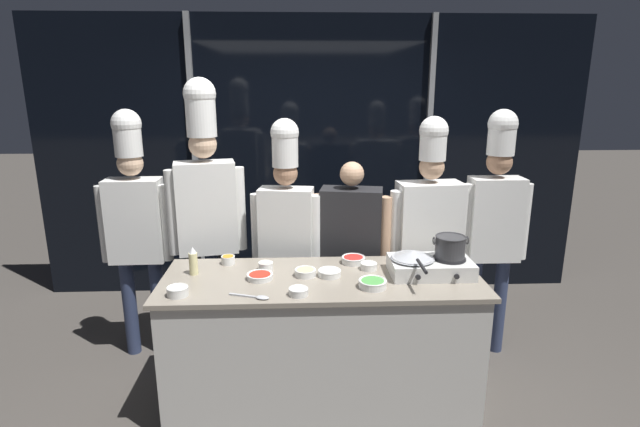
{
  "coord_description": "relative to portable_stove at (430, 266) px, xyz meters",
  "views": [
    {
      "loc": [
        -0.14,
        -2.93,
        2.11
      ],
      "look_at": [
        0.0,
        0.25,
        1.25
      ],
      "focal_mm": 28.0,
      "sensor_mm": 36.0,
      "label": 1
    }
  ],
  "objects": [
    {
      "name": "ground_plane",
      "position": [
        -0.7,
        -0.02,
        -0.95
      ],
      "size": [
        24.0,
        24.0,
        0.0
      ],
      "primitive_type": "plane",
      "color": "#47423D"
    },
    {
      "name": "stock_pot",
      "position": [
        0.12,
        0.0,
        0.13
      ],
      "size": [
        0.22,
        0.19,
        0.14
      ],
      "color": "#333335",
      "rests_on": "portable_stove"
    },
    {
      "name": "prep_bowl_rice",
      "position": [
        -0.65,
        -0.0,
        -0.03
      ],
      "size": [
        0.15,
        0.15,
        0.04
      ],
      "color": "white",
      "rests_on": "demo_counter"
    },
    {
      "name": "window_wall_back",
      "position": [
        -0.7,
        1.91,
        0.4
      ],
      "size": [
        5.32,
        0.09,
        2.7
      ],
      "color": "black",
      "rests_on": "ground_plane"
    },
    {
      "name": "chef_sous",
      "position": [
        -1.52,
        0.67,
        0.28
      ],
      "size": [
        0.56,
        0.31,
        2.13
      ],
      "rotation": [
        0.0,
        0.0,
        3.34
      ],
      "color": "#232326",
      "rests_on": "ground_plane"
    },
    {
      "name": "serving_spoon_slotted",
      "position": [
        -1.08,
        -0.31,
        -0.05
      ],
      "size": [
        0.24,
        0.11,
        0.02
      ],
      "color": "#B2B5BA",
      "rests_on": "demo_counter"
    },
    {
      "name": "frying_pan",
      "position": [
        -0.12,
        -0.0,
        0.08
      ],
      "size": [
        0.28,
        0.48,
        0.05
      ],
      "color": "#ADAFB5",
      "rests_on": "portable_stove"
    },
    {
      "name": "chef_apprentice",
      "position": [
        0.63,
        0.58,
        0.17
      ],
      "size": [
        0.51,
        0.21,
        1.91
      ],
      "rotation": [
        0.0,
        0.0,
        3.13
      ],
      "color": "#2D3856",
      "rests_on": "ground_plane"
    },
    {
      "name": "prep_bowl_bean_sprouts",
      "position": [
        -0.84,
        -0.28,
        -0.03
      ],
      "size": [
        0.11,
        0.11,
        0.04
      ],
      "color": "white",
      "rests_on": "demo_counter"
    },
    {
      "name": "prep_bowl_chicken",
      "position": [
        -1.06,
        0.12,
        -0.02
      ],
      "size": [
        0.1,
        0.1,
        0.06
      ],
      "color": "white",
      "rests_on": "demo_counter"
    },
    {
      "name": "demo_counter",
      "position": [
        -0.7,
        -0.02,
        -0.5
      ],
      "size": [
        2.02,
        0.74,
        0.9
      ],
      "color": "beige",
      "rests_on": "ground_plane"
    },
    {
      "name": "prep_bowl_chili_flakes",
      "position": [
        -1.09,
        -0.03,
        -0.03
      ],
      "size": [
        0.17,
        0.17,
        0.04
      ],
      "color": "white",
      "rests_on": "demo_counter"
    },
    {
      "name": "prep_bowl_garlic",
      "position": [
        -0.38,
        0.1,
        -0.03
      ],
      "size": [
        0.11,
        0.11,
        0.05
      ],
      "color": "white",
      "rests_on": "demo_counter"
    },
    {
      "name": "prep_bowl_ginger",
      "position": [
        -0.8,
        0.01,
        -0.03
      ],
      "size": [
        0.14,
        0.14,
        0.05
      ],
      "color": "white",
      "rests_on": "demo_counter"
    },
    {
      "name": "squeeze_bottle_oil",
      "position": [
        -1.51,
        0.07,
        0.03
      ],
      "size": [
        0.06,
        0.06,
        0.18
      ],
      "color": "beige",
      "rests_on": "demo_counter"
    },
    {
      "name": "prep_bowl_bell_pepper",
      "position": [
        -0.47,
        0.23,
        -0.03
      ],
      "size": [
        0.16,
        0.16,
        0.05
      ],
      "color": "white",
      "rests_on": "demo_counter"
    },
    {
      "name": "portable_stove",
      "position": [
        0.0,
        0.0,
        0.0
      ],
      "size": [
        0.52,
        0.33,
        0.11
      ],
      "color": "silver",
      "rests_on": "demo_counter"
    },
    {
      "name": "prep_bowl_scallions",
      "position": [
        -0.4,
        -0.19,
        -0.03
      ],
      "size": [
        0.17,
        0.17,
        0.05
      ],
      "color": "white",
      "rests_on": "demo_counter"
    },
    {
      "name": "chef_pastry",
      "position": [
        0.13,
        0.58,
        0.1
      ],
      "size": [
        0.62,
        0.28,
        1.86
      ],
      "rotation": [
        0.0,
        0.0,
        3.23
      ],
      "color": "#2D3856",
      "rests_on": "ground_plane"
    },
    {
      "name": "person_guest",
      "position": [
        -0.45,
        0.58,
        -0.03
      ],
      "size": [
        0.58,
        0.31,
        1.54
      ],
      "rotation": [
        0.0,
        0.0,
        2.96
      ],
      "color": "#4C4C51",
      "rests_on": "ground_plane"
    },
    {
      "name": "chef_head",
      "position": [
        -2.05,
        0.68,
        0.16
      ],
      "size": [
        0.53,
        0.22,
        1.91
      ],
      "rotation": [
        0.0,
        0.0,
        3.16
      ],
      "color": "#2D3856",
      "rests_on": "ground_plane"
    },
    {
      "name": "chef_line",
      "position": [
        -0.93,
        0.59,
        0.12
      ],
      "size": [
        0.51,
        0.26,
        1.85
      ],
      "rotation": [
        0.0,
        0.0,
        2.99
      ],
      "color": "#2D3856",
      "rests_on": "ground_plane"
    },
    {
      "name": "prep_bowl_carrots",
      "position": [
        -1.32,
        0.24,
        -0.02
      ],
      "size": [
        0.09,
        0.09,
        0.06
      ],
      "color": "white",
      "rests_on": "demo_counter"
    },
    {
      "name": "prep_bowl_onion",
      "position": [
        -1.54,
        -0.26,
        -0.02
      ],
      "size": [
        0.12,
        0.12,
        0.06
      ],
      "color": "white",
      "rests_on": "demo_counter"
    }
  ]
}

